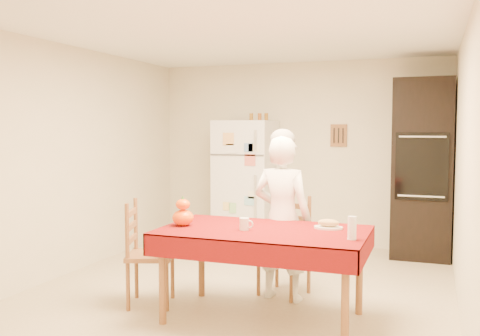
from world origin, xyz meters
The scene contains 17 objects.
floor centered at (0.00, 0.00, 0.00)m, with size 4.50×4.50×0.00m, color tan.
room_shell centered at (0.00, 0.00, 1.62)m, with size 4.02×4.52×2.51m.
refrigerator centered at (-0.65, 1.88, 0.85)m, with size 0.75×0.74×1.70m.
oven_cabinet centered at (1.63, 1.93, 1.10)m, with size 0.70×0.62×2.20m.
dining_table centered at (0.44, -0.79, 0.69)m, with size 1.70×1.00×0.76m.
chair_far centered at (0.45, -0.03, 0.51)m, with size 0.51×0.50×0.95m.
chair_left centered at (-0.69, -0.81, 0.51)m, with size 0.52×0.53×0.95m.
seated_woman centered at (0.45, -0.23, 0.77)m, with size 0.56×0.37×1.54m, color white.
coffee_mug centered at (0.30, -0.88, 0.81)m, with size 0.08×0.08×0.10m, color silver.
pumpkin_lower centered at (-0.26, -0.87, 0.83)m, with size 0.18×0.18×0.14m, color #EE4005.
pumpkin_upper centered at (-0.26, -0.87, 0.95)m, with size 0.12×0.12×0.09m, color red.
wine_glass centered at (1.19, -0.96, 0.85)m, with size 0.07×0.07×0.18m, color white.
bread_plate centered at (0.95, -0.59, 0.77)m, with size 0.24×0.24×0.02m, color silver.
bread_loaf centered at (0.95, -0.59, 0.81)m, with size 0.18×0.10×0.06m, color tan.
spice_jar_left centered at (-0.59, 1.93, 1.75)m, with size 0.05×0.05×0.10m, color #97621B.
spice_jar_mid centered at (-0.47, 1.93, 1.75)m, with size 0.05×0.05×0.10m, color #97521B.
spice_jar_right centered at (-0.38, 1.93, 1.75)m, with size 0.05×0.05×0.10m, color brown.
Camera 1 is at (1.76, -4.98, 1.60)m, focal length 40.00 mm.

